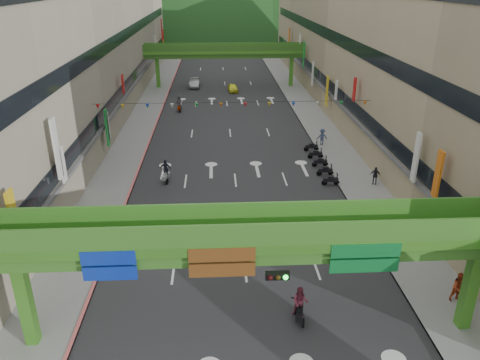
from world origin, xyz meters
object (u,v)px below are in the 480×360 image
object	(u,v)px
scooter_rider_mid	(300,304)
car_silver	(195,82)
overpass_near	(275,255)
car_yellow	(233,88)
scooter_rider_near	(182,224)
pedestrian_red	(459,290)

from	to	relation	value
scooter_rider_mid	car_silver	world-z (taller)	scooter_rider_mid
overpass_near	car_yellow	xyz separation A→B (m)	(0.23, 56.25, -4.59)
overpass_near	car_silver	bearing A→B (deg)	95.72
scooter_rider_near	car_silver	xyz separation A→B (m)	(-0.92, 49.17, -0.20)
car_silver	car_yellow	world-z (taller)	car_silver
car_yellow	pedestrian_red	bearing A→B (deg)	-82.81
scooter_rider_near	car_silver	world-z (taller)	scooter_rider_near
scooter_rider_mid	overpass_near	bearing A→B (deg)	-135.76
overpass_near	car_yellow	size ratio (longest dim) A/B	7.74
scooter_rider_mid	pedestrian_red	size ratio (longest dim) A/B	1.16
scooter_rider_near	pedestrian_red	xyz separation A→B (m)	(15.88, -8.21, -0.07)
scooter_rider_mid	scooter_rider_near	bearing A→B (deg)	126.26
overpass_near	car_yellow	distance (m)	56.44
car_silver	car_yellow	xyz separation A→B (m)	(6.24, -3.74, -0.15)
car_yellow	car_silver	bearing A→B (deg)	145.12
scooter_rider_near	scooter_rider_mid	distance (m)	11.42
pedestrian_red	overpass_near	bearing A→B (deg)	-168.02
overpass_near	scooter_rider_mid	world-z (taller)	overpass_near
scooter_rider_near	car_yellow	size ratio (longest dim) A/B	0.57
scooter_rider_near	pedestrian_red	world-z (taller)	scooter_rider_near
overpass_near	scooter_rider_mid	size ratio (longest dim) A/B	13.46
car_silver	scooter_rider_near	bearing A→B (deg)	-88.59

